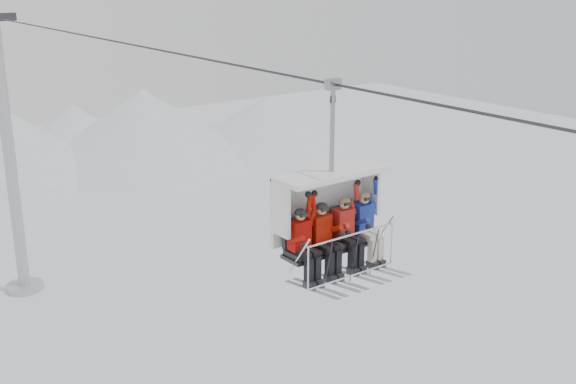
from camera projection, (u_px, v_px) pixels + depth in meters
lift_tower_right at (12, 179)px, 34.40m from camera, size 2.00×1.80×13.48m
haul_cable at (288, 75)px, 15.34m from camera, size 0.06×50.00×0.06m
chairlift_carrier at (327, 207)px, 15.09m from camera, size 2.48×1.17×3.98m
skier_far_left at (303, 242)px, 14.50m from camera, size 0.42×1.69×1.66m
skier_center_left at (324, 236)px, 14.81m from camera, size 0.43×1.69×1.68m
skier_center_right at (346, 230)px, 15.16m from camera, size 0.43×1.69×1.68m
skier_far_right at (366, 224)px, 15.48m from camera, size 0.43×1.69×1.68m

